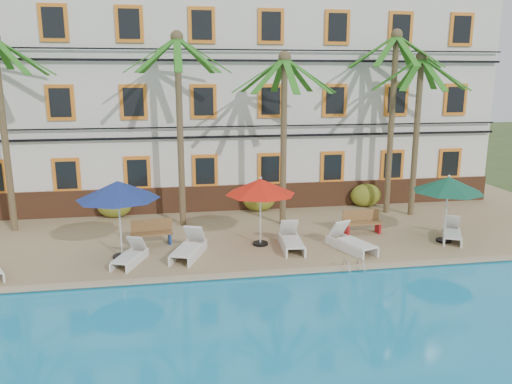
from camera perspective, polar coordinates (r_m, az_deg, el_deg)
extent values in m
plane|color=#384C23|center=(16.84, 1.08, -8.95)|extent=(100.00, 100.00, 0.00)
cube|color=tan|center=(21.46, -1.36, -3.72)|extent=(30.00, 12.00, 0.25)
cube|color=tan|center=(15.91, 1.69, -9.21)|extent=(30.00, 0.35, 0.06)
cube|color=silver|center=(25.54, -3.04, 10.63)|extent=(25.00, 6.00, 10.00)
cube|color=brown|center=(23.12, -2.05, -0.63)|extent=(25.00, 0.12, 1.20)
cube|color=orange|center=(23.15, -20.83, 1.83)|extent=(1.15, 0.10, 1.50)
cube|color=black|center=(23.10, -20.85, 1.80)|extent=(0.85, 0.04, 1.20)
cube|color=orange|center=(22.74, -13.40, 2.14)|extent=(1.15, 0.10, 1.50)
cube|color=black|center=(22.69, -13.41, 2.12)|extent=(0.85, 0.04, 1.20)
cube|color=orange|center=(22.72, -5.83, 2.42)|extent=(1.15, 0.10, 1.50)
cube|color=black|center=(22.67, -5.82, 2.40)|extent=(0.85, 0.04, 1.20)
cube|color=orange|center=(23.10, 1.62, 2.65)|extent=(1.15, 0.10, 1.50)
cube|color=black|center=(23.05, 1.64, 2.63)|extent=(0.85, 0.04, 1.20)
cube|color=orange|center=(23.85, 8.72, 2.84)|extent=(1.15, 0.10, 1.50)
cube|color=black|center=(23.80, 8.76, 2.82)|extent=(0.85, 0.04, 1.20)
cube|color=orange|center=(24.94, 15.29, 2.97)|extent=(1.15, 0.10, 1.50)
cube|color=black|center=(24.90, 15.34, 2.95)|extent=(0.85, 0.04, 1.20)
cube|color=orange|center=(26.33, 21.25, 3.05)|extent=(1.15, 0.10, 1.50)
cube|color=black|center=(26.29, 21.30, 3.03)|extent=(0.85, 0.04, 1.20)
cube|color=orange|center=(22.80, -21.46, 9.49)|extent=(1.15, 0.10, 1.50)
cube|color=black|center=(22.75, -21.48, 9.48)|extent=(0.85, 0.04, 1.20)
cube|color=orange|center=(22.38, -13.82, 9.95)|extent=(1.15, 0.10, 1.50)
cube|color=black|center=(22.33, -13.83, 9.95)|extent=(0.85, 0.04, 1.20)
cube|color=orange|center=(22.37, -6.02, 10.25)|extent=(1.15, 0.10, 1.50)
cube|color=black|center=(22.32, -6.01, 10.24)|extent=(0.85, 0.04, 1.20)
cube|color=orange|center=(22.75, 1.67, 10.36)|extent=(1.15, 0.10, 1.50)
cube|color=black|center=(22.70, 1.69, 10.35)|extent=(0.85, 0.04, 1.20)
cube|color=orange|center=(23.51, 8.98, 10.29)|extent=(1.15, 0.10, 1.50)
cube|color=black|center=(23.47, 9.02, 10.29)|extent=(0.85, 0.04, 1.20)
cube|color=orange|center=(24.62, 15.73, 10.09)|extent=(1.15, 0.10, 1.50)
cube|color=black|center=(24.57, 15.78, 10.08)|extent=(0.85, 0.04, 1.20)
cube|color=orange|center=(26.03, 21.81, 9.78)|extent=(1.15, 0.10, 1.50)
cube|color=black|center=(25.98, 21.87, 9.78)|extent=(0.85, 0.04, 1.20)
cube|color=orange|center=(22.88, -22.15, 17.49)|extent=(1.15, 0.10, 1.50)
cube|color=black|center=(22.83, -22.17, 17.50)|extent=(0.85, 0.04, 1.20)
cube|color=orange|center=(22.46, -14.28, 18.12)|extent=(1.15, 0.10, 1.50)
cube|color=black|center=(22.41, -14.29, 18.13)|extent=(0.85, 0.04, 1.20)
cube|color=orange|center=(22.45, -6.22, 18.43)|extent=(1.15, 0.10, 1.50)
cube|color=black|center=(22.40, -6.21, 18.45)|extent=(0.85, 0.04, 1.20)
cube|color=orange|center=(22.83, 1.72, 18.41)|extent=(1.15, 0.10, 1.50)
cube|color=black|center=(22.78, 1.75, 18.42)|extent=(0.85, 0.04, 1.20)
cube|color=orange|center=(23.59, 9.27, 18.08)|extent=(1.15, 0.10, 1.50)
cube|color=black|center=(23.54, 9.31, 18.09)|extent=(0.85, 0.04, 1.20)
cube|color=orange|center=(24.69, 16.20, 17.51)|extent=(1.15, 0.10, 1.50)
cube|color=black|center=(24.65, 16.25, 17.52)|extent=(0.85, 0.04, 1.20)
cube|color=orange|center=(26.10, 22.42, 16.80)|extent=(1.15, 0.10, 1.50)
cube|color=black|center=(26.05, 22.48, 16.80)|extent=(0.85, 0.04, 1.20)
cube|color=black|center=(22.49, -2.06, 6.36)|extent=(25.00, 0.08, 0.10)
cube|color=black|center=(22.44, -2.07, 7.50)|extent=(25.00, 0.08, 0.06)
cube|color=black|center=(22.35, -2.13, 14.80)|extent=(25.00, 0.08, 0.10)
cube|color=black|center=(22.37, -2.14, 15.95)|extent=(25.00, 0.08, 0.06)
cylinder|color=brown|center=(21.73, -26.78, 5.52)|extent=(0.26, 0.26, 7.48)
cube|color=#246D19|center=(22.63, -26.80, 13.56)|extent=(0.28, 2.12, 1.38)
cube|color=#246D19|center=(20.70, -26.25, 13.80)|extent=(1.69, 1.69, 1.38)
cube|color=#246D19|center=(21.33, -24.87, 13.87)|extent=(2.12, 0.28, 1.38)
cube|color=#246D19|center=(22.13, -25.15, 13.77)|extent=(1.69, 1.69, 1.38)
cylinder|color=brown|center=(20.42, -8.66, 6.49)|extent=(0.26, 0.26, 7.57)
sphere|color=brown|center=(20.36, -9.04, 17.13)|extent=(0.50, 0.50, 0.50)
cube|color=#246D19|center=(21.37, -9.01, 15.11)|extent=(0.28, 2.12, 1.38)
cube|color=#246D19|center=(21.06, -11.09, 15.06)|extent=(1.69, 1.69, 1.38)
cube|color=#246D19|center=(20.33, -12.03, 15.10)|extent=(2.12, 0.28, 1.38)
cube|color=#246D19|center=(19.58, -11.19, 15.23)|extent=(1.69, 1.69, 1.38)
cube|color=#246D19|center=(19.27, -8.93, 15.36)|extent=(0.28, 2.12, 1.38)
cube|color=#246D19|center=(19.60, -6.69, 15.38)|extent=(1.69, 1.69, 1.38)
cube|color=#246D19|center=(20.36, -5.91, 15.31)|extent=(2.12, 0.28, 1.38)
cube|color=#246D19|center=(21.08, -6.91, 15.20)|extent=(1.69, 1.69, 1.38)
cylinder|color=brown|center=(20.37, 3.17, 5.52)|extent=(0.26, 0.26, 6.80)
sphere|color=brown|center=(20.22, 3.29, 15.12)|extent=(0.50, 0.50, 0.50)
cube|color=#246D19|center=(21.23, 2.63, 13.19)|extent=(0.28, 2.12, 1.38)
cube|color=#246D19|center=(20.78, 0.75, 13.21)|extent=(1.69, 1.69, 1.38)
cube|color=#246D19|center=(20.00, 0.25, 13.22)|extent=(2.12, 0.28, 1.38)
cube|color=#246D19|center=(19.32, 1.55, 13.22)|extent=(1.69, 1.69, 1.38)
cube|color=#246D19|center=(19.18, 3.97, 13.20)|extent=(0.28, 2.12, 1.38)
cube|color=#246D19|center=(19.66, 5.92, 13.16)|extent=(1.69, 1.69, 1.38)
cube|color=#246D19|center=(20.46, 6.21, 13.14)|extent=(2.12, 0.28, 1.38)
cube|color=#246D19|center=(21.10, 4.83, 13.16)|extent=(1.69, 1.69, 1.38)
cylinder|color=brown|center=(22.95, 15.19, 7.19)|extent=(0.26, 0.26, 7.80)
sphere|color=brown|center=(22.92, 15.79, 16.92)|extent=(0.50, 0.50, 0.50)
cube|color=#246D19|center=(23.84, 14.59, 15.18)|extent=(0.28, 2.12, 1.38)
cube|color=#246D19|center=(23.27, 13.17, 15.32)|extent=(1.69, 1.69, 1.38)
cube|color=#246D19|center=(22.46, 13.16, 15.42)|extent=(2.12, 0.28, 1.38)
cube|color=#246D19|center=(21.90, 14.69, 15.41)|extent=(1.69, 1.69, 1.38)
cube|color=#246D19|center=(21.93, 16.87, 15.28)|extent=(0.28, 2.12, 1.38)
cube|color=#246D19|center=(22.53, 18.27, 15.11)|extent=(1.69, 1.69, 1.38)
cube|color=#246D19|center=(23.33, 18.10, 15.03)|extent=(2.12, 0.28, 1.38)
cube|color=#246D19|center=(23.86, 16.58, 15.06)|extent=(1.69, 1.69, 1.38)
cylinder|color=brown|center=(22.91, 17.81, 5.83)|extent=(0.26, 0.26, 6.87)
sphere|color=brown|center=(22.78, 18.42, 14.42)|extent=(0.50, 0.50, 0.50)
cube|color=#246D19|center=(23.70, 17.11, 12.79)|extent=(0.28, 2.12, 1.38)
cube|color=#246D19|center=(23.11, 15.76, 12.88)|extent=(1.69, 1.69, 1.38)
cube|color=#246D19|center=(22.30, 15.84, 12.89)|extent=(2.12, 0.28, 1.38)
cube|color=#246D19|center=(21.77, 17.44, 12.80)|extent=(1.69, 1.69, 1.38)
cube|color=#246D19|center=(21.84, 19.59, 12.64)|extent=(0.28, 2.12, 1.38)
cube|color=#246D19|center=(22.47, 20.91, 12.53)|extent=(1.69, 1.69, 1.38)
cube|color=#246D19|center=(23.26, 20.65, 12.54)|extent=(2.12, 0.28, 1.38)
cube|color=#246D19|center=(23.77, 19.08, 12.65)|extent=(1.69, 1.69, 1.38)
ellipsoid|color=#2C5E1B|center=(22.78, -15.87, -1.47)|extent=(1.50, 0.90, 1.10)
ellipsoid|color=#2C5E1B|center=(22.94, 0.37, -0.86)|extent=(1.50, 0.90, 1.10)
ellipsoid|color=#2C5E1B|center=(24.34, 12.44, -0.36)|extent=(1.50, 0.90, 1.10)
cylinder|color=black|center=(17.84, -15.04, -7.11)|extent=(0.62, 0.62, 0.09)
cylinder|color=silver|center=(17.45, -15.29, -3.14)|extent=(0.06, 0.06, 2.66)
cone|color=navy|center=(17.20, -15.50, 0.24)|extent=(2.77, 2.77, 0.61)
sphere|color=silver|center=(17.13, -15.57, 1.32)|extent=(0.10, 0.10, 0.10)
cylinder|color=black|center=(18.53, 0.50, -5.91)|extent=(0.57, 0.57, 0.08)
cylinder|color=silver|center=(18.18, 0.51, -2.36)|extent=(0.06, 0.06, 2.46)
cone|color=red|center=(17.94, 0.52, 0.64)|extent=(2.56, 2.56, 0.56)
sphere|color=silver|center=(17.88, 0.52, 1.60)|extent=(0.10, 0.10, 0.10)
cylinder|color=black|center=(20.16, 20.65, -5.19)|extent=(0.57, 0.57, 0.08)
cylinder|color=silver|center=(19.84, 20.92, -1.93)|extent=(0.06, 0.06, 2.46)
cone|color=#114F39|center=(19.62, 21.15, 0.82)|extent=(2.56, 2.56, 0.56)
sphere|color=silver|center=(19.57, 21.22, 1.69)|extent=(0.10, 0.10, 0.10)
cube|color=white|center=(16.96, -14.59, -7.25)|extent=(0.94, 1.32, 0.06)
cube|color=white|center=(17.59, -13.46, -5.72)|extent=(0.67, 0.61, 0.60)
cube|color=white|center=(17.32, -15.06, -7.40)|extent=(0.66, 1.61, 0.28)
cube|color=white|center=(17.09, -13.38, -7.58)|extent=(0.66, 1.61, 0.28)
cube|color=white|center=(17.12, -8.02, -6.56)|extent=(1.12, 1.57, 0.07)
cube|color=white|center=(17.92, -7.02, -4.78)|extent=(0.80, 0.72, 0.71)
cube|color=white|center=(17.53, -8.73, -6.76)|extent=(0.77, 1.92, 0.33)
cube|color=white|center=(17.32, -6.67, -6.93)|extent=(0.77, 1.92, 0.33)
cube|color=white|center=(17.80, 4.22, -5.72)|extent=(0.74, 1.44, 0.06)
cube|color=white|center=(18.63, 3.74, -4.05)|extent=(0.68, 0.56, 0.70)
cube|color=white|center=(18.06, 3.05, -6.03)|extent=(0.21, 1.99, 0.32)
cube|color=white|center=(18.16, 5.08, -5.96)|extent=(0.21, 1.99, 0.32)
cube|color=white|center=(17.97, 11.42, -5.74)|extent=(1.13, 1.57, 0.07)
cube|color=white|center=(18.60, 9.43, -4.18)|extent=(0.81, 0.73, 0.72)
cube|color=white|center=(18.01, 10.02, -6.25)|extent=(0.79, 1.93, 0.33)
cube|color=white|center=(18.43, 11.60, -5.88)|extent=(0.79, 1.93, 0.33)
cube|color=white|center=(20.12, 21.52, -4.49)|extent=(1.11, 1.40, 0.06)
cube|color=white|center=(20.90, 21.45, -3.20)|extent=(0.74, 0.69, 0.64)
cube|color=white|center=(20.38, 20.62, -4.68)|extent=(0.89, 1.63, 0.29)
cube|color=white|center=(20.42, 22.27, -4.79)|extent=(0.89, 1.63, 0.29)
cube|color=olive|center=(18.77, -11.84, -4.69)|extent=(1.55, 0.66, 0.06)
cube|color=olive|center=(18.90, -11.95, -3.72)|extent=(1.49, 0.28, 0.45)
cube|color=navy|center=(18.79, -13.78, -5.51)|extent=(0.14, 0.46, 0.40)
cube|color=navy|center=(18.91, -9.84, -5.20)|extent=(0.14, 0.46, 0.40)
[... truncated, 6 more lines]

